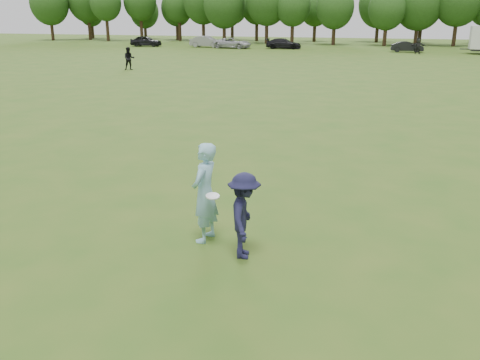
{
  "coord_description": "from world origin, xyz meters",
  "views": [
    {
      "loc": [
        2.43,
        -9.21,
        4.38
      ],
      "look_at": [
        -0.73,
        0.39,
        1.1
      ],
      "focal_mm": 38.0,
      "sensor_mm": 36.0,
      "label": 1
    }
  ],
  "objects_px": {
    "defender": "(244,216)",
    "car_f": "(407,47)",
    "car_a": "(146,41)",
    "thrower": "(205,193)",
    "car_d": "(284,44)",
    "car_b": "(207,42)",
    "car_c": "(233,43)",
    "player_far_d": "(418,46)",
    "player_far_a": "(129,59)"
  },
  "relations": [
    {
      "from": "car_b",
      "to": "car_f",
      "type": "xyz_separation_m",
      "value": [
        27.55,
        -1.64,
        -0.14
      ]
    },
    {
      "from": "thrower",
      "to": "player_far_d",
      "type": "distance_m",
      "value": 57.1
    },
    {
      "from": "car_c",
      "to": "car_d",
      "type": "xyz_separation_m",
      "value": [
        7.0,
        1.07,
        -0.02
      ]
    },
    {
      "from": "defender",
      "to": "car_f",
      "type": "xyz_separation_m",
      "value": [
        2.09,
        60.14,
        -0.18
      ]
    },
    {
      "from": "thrower",
      "to": "car_f",
      "type": "height_order",
      "value": "thrower"
    },
    {
      "from": "player_far_d",
      "to": "car_d",
      "type": "distance_m",
      "value": 17.97
    },
    {
      "from": "thrower",
      "to": "car_a",
      "type": "bearing_deg",
      "value": -147.05
    },
    {
      "from": "thrower",
      "to": "car_c",
      "type": "relative_size",
      "value": 0.39
    },
    {
      "from": "player_far_a",
      "to": "player_far_d",
      "type": "height_order",
      "value": "player_far_a"
    },
    {
      "from": "car_f",
      "to": "car_b",
      "type": "bearing_deg",
      "value": 81.63
    },
    {
      "from": "car_b",
      "to": "car_c",
      "type": "distance_m",
      "value": 4.5
    },
    {
      "from": "defender",
      "to": "car_d",
      "type": "bearing_deg",
      "value": -0.37
    },
    {
      "from": "defender",
      "to": "player_far_d",
      "type": "distance_m",
      "value": 57.5
    },
    {
      "from": "defender",
      "to": "car_d",
      "type": "xyz_separation_m",
      "value": [
        -14.1,
        61.73,
        -0.13
      ]
    },
    {
      "from": "player_far_d",
      "to": "defender",
      "type": "bearing_deg",
      "value": -106.66
    },
    {
      "from": "thrower",
      "to": "player_far_d",
      "type": "bearing_deg",
      "value": 179.43
    },
    {
      "from": "defender",
      "to": "car_f",
      "type": "height_order",
      "value": "defender"
    },
    {
      "from": "car_f",
      "to": "car_c",
      "type": "bearing_deg",
      "value": 83.73
    },
    {
      "from": "car_a",
      "to": "car_d",
      "type": "height_order",
      "value": "car_a"
    },
    {
      "from": "car_b",
      "to": "car_c",
      "type": "height_order",
      "value": "car_b"
    },
    {
      "from": "player_far_a",
      "to": "player_far_d",
      "type": "relative_size",
      "value": 1.0
    },
    {
      "from": "car_a",
      "to": "car_c",
      "type": "distance_m",
      "value": 13.57
    },
    {
      "from": "thrower",
      "to": "defender",
      "type": "distance_m",
      "value": 1.1
    },
    {
      "from": "defender",
      "to": "car_c",
      "type": "height_order",
      "value": "defender"
    },
    {
      "from": "defender",
      "to": "player_far_d",
      "type": "xyz_separation_m",
      "value": [
        3.34,
        57.4,
        0.11
      ]
    },
    {
      "from": "car_d",
      "to": "defender",
      "type": "bearing_deg",
      "value": -170.51
    },
    {
      "from": "car_c",
      "to": "thrower",
      "type": "bearing_deg",
      "value": -156.74
    },
    {
      "from": "car_d",
      "to": "car_a",
      "type": "bearing_deg",
      "value": 89.23
    },
    {
      "from": "car_b",
      "to": "car_c",
      "type": "relative_size",
      "value": 0.92
    },
    {
      "from": "player_far_d",
      "to": "car_c",
      "type": "bearing_deg",
      "value": 159.08
    },
    {
      "from": "thrower",
      "to": "player_far_a",
      "type": "height_order",
      "value": "thrower"
    },
    {
      "from": "car_a",
      "to": "car_b",
      "type": "relative_size",
      "value": 0.95
    },
    {
      "from": "car_a",
      "to": "defender",
      "type": "bearing_deg",
      "value": -156.65
    },
    {
      "from": "thrower",
      "to": "car_f",
      "type": "relative_size",
      "value": 0.52
    },
    {
      "from": "thrower",
      "to": "car_d",
      "type": "distance_m",
      "value": 62.66
    },
    {
      "from": "car_d",
      "to": "car_f",
      "type": "xyz_separation_m",
      "value": [
        16.19,
        -1.59,
        -0.05
      ]
    },
    {
      "from": "defender",
      "to": "player_far_a",
      "type": "relative_size",
      "value": 0.88
    },
    {
      "from": "defender",
      "to": "player_far_d",
      "type": "relative_size",
      "value": 0.89
    },
    {
      "from": "car_b",
      "to": "car_c",
      "type": "xyz_separation_m",
      "value": [
        4.36,
        -1.11,
        -0.07
      ]
    },
    {
      "from": "defender",
      "to": "car_c",
      "type": "distance_m",
      "value": 64.23
    },
    {
      "from": "car_a",
      "to": "car_b",
      "type": "height_order",
      "value": "car_b"
    },
    {
      "from": "car_d",
      "to": "car_f",
      "type": "distance_m",
      "value": 16.27
    },
    {
      "from": "player_far_d",
      "to": "car_c",
      "type": "xyz_separation_m",
      "value": [
        -24.44,
        3.26,
        -0.21
      ]
    },
    {
      "from": "thrower",
      "to": "car_f",
      "type": "xyz_separation_m",
      "value": [
        3.06,
        59.67,
        -0.37
      ]
    },
    {
      "from": "player_far_d",
      "to": "car_f",
      "type": "height_order",
      "value": "player_far_d"
    },
    {
      "from": "defender",
      "to": "car_f",
      "type": "relative_size",
      "value": 0.42
    },
    {
      "from": "thrower",
      "to": "car_c",
      "type": "xyz_separation_m",
      "value": [
        -20.13,
        60.2,
        -0.3
      ]
    },
    {
      "from": "defender",
      "to": "car_a",
      "type": "relative_size",
      "value": 0.36
    },
    {
      "from": "car_b",
      "to": "car_f",
      "type": "relative_size",
      "value": 1.21
    },
    {
      "from": "car_b",
      "to": "car_d",
      "type": "xyz_separation_m",
      "value": [
        11.36,
        -0.04,
        -0.09
      ]
    }
  ]
}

